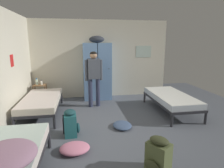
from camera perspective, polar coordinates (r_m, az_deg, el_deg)
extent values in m
plane|color=#565B66|center=(4.36, 0.59, -13.02)|extent=(8.40, 8.40, 0.00)
cube|color=beige|center=(6.60, -3.52, 7.38)|extent=(4.65, 0.06, 2.60)
cube|color=#B7CCBC|center=(6.88, 9.42, 9.53)|extent=(0.55, 0.01, 0.40)
cube|color=red|center=(5.06, -27.71, 6.19)|extent=(0.01, 0.20, 0.28)
cube|color=#6B93C6|center=(6.30, -6.51, 3.66)|extent=(0.44, 0.52, 1.85)
cylinder|color=black|center=(6.02, -5.23, 4.48)|extent=(0.02, 0.03, 0.02)
cube|color=#6B93C6|center=(6.34, -2.35, 3.78)|extent=(0.44, 0.52, 1.85)
cylinder|color=black|center=(6.07, -0.89, 4.60)|extent=(0.02, 0.03, 0.02)
ellipsoid|color=#333842|center=(6.25, -4.58, 13.14)|extent=(0.48, 0.36, 0.22)
cylinder|color=brown|center=(6.37, -22.38, -3.10)|extent=(0.03, 0.03, 0.55)
cylinder|color=brown|center=(6.30, -19.27, -3.02)|extent=(0.03, 0.03, 0.55)
cylinder|color=brown|center=(6.62, -21.88, -2.49)|extent=(0.03, 0.03, 0.55)
cylinder|color=brown|center=(6.56, -18.90, -2.40)|extent=(0.03, 0.03, 0.55)
cube|color=brown|center=(6.48, -20.56, -3.45)|extent=(0.38, 0.30, 0.02)
cube|color=brown|center=(6.39, -20.80, -0.28)|extent=(0.38, 0.30, 0.02)
cylinder|color=#28282D|center=(3.75, -18.27, -15.78)|extent=(0.06, 0.06, 0.28)
cube|color=#28282D|center=(3.00, -29.72, -20.75)|extent=(0.90, 1.90, 0.06)
cube|color=silver|center=(2.95, -29.94, -19.10)|extent=(0.87, 1.84, 0.14)
cube|color=silver|center=(2.91, -30.10, -17.83)|extent=(0.86, 1.82, 0.01)
cylinder|color=#28282D|center=(4.64, -27.33, -10.99)|extent=(0.06, 0.06, 0.28)
cylinder|color=#28282D|center=(4.45, -16.80, -11.06)|extent=(0.06, 0.06, 0.28)
cylinder|color=#28282D|center=(6.31, -22.42, -4.51)|extent=(0.06, 0.06, 0.28)
cylinder|color=#28282D|center=(6.18, -14.79, -4.33)|extent=(0.06, 0.06, 0.28)
cube|color=#28282D|center=(5.32, -20.25, -5.50)|extent=(0.90, 1.90, 0.06)
cube|color=beige|center=(5.29, -20.33, -4.47)|extent=(0.87, 1.84, 0.14)
cube|color=silver|center=(5.27, -20.39, -3.68)|extent=(0.86, 1.82, 0.01)
cylinder|color=#28282D|center=(6.49, 16.73, -3.64)|extent=(0.06, 0.06, 0.28)
cylinder|color=#28282D|center=(6.17, 9.70, -4.11)|extent=(0.06, 0.06, 0.28)
cylinder|color=#28282D|center=(5.00, 26.13, -9.22)|extent=(0.06, 0.06, 0.28)
cylinder|color=#28282D|center=(4.57, 17.40, -10.46)|extent=(0.06, 0.06, 0.28)
cube|color=#28282D|center=(5.47, 17.12, -4.78)|extent=(0.90, 1.90, 0.06)
cube|color=silver|center=(5.44, 17.19, -3.77)|extent=(0.87, 1.84, 0.14)
cube|color=white|center=(5.42, 17.24, -3.01)|extent=(0.86, 1.82, 0.01)
ellipsoid|color=gray|center=(2.64, -29.10, -18.17)|extent=(0.69, 0.71, 0.22)
cylinder|color=#2D334C|center=(5.67, -4.22, -2.49)|extent=(0.12, 0.12, 0.84)
cylinder|color=#2D334C|center=(5.63, -6.45, -2.66)|extent=(0.12, 0.12, 0.84)
cube|color=#474C56|center=(5.51, -5.48, 4.54)|extent=(0.37, 0.25, 0.57)
cylinder|color=#474C56|center=(5.56, -3.29, 4.23)|extent=(0.08, 0.08, 0.59)
cylinder|color=#474C56|center=(5.48, -7.67, 4.01)|extent=(0.08, 0.08, 0.59)
sphere|color=tan|center=(5.47, -5.56, 8.53)|extent=(0.20, 0.20, 0.20)
ellipsoid|color=black|center=(5.47, -5.57, 9.06)|extent=(0.19, 0.19, 0.11)
cylinder|color=silver|center=(6.41, -21.54, 0.55)|extent=(0.07, 0.07, 0.17)
cylinder|color=#2666B2|center=(6.39, -21.61, 1.44)|extent=(0.04, 0.04, 0.03)
cylinder|color=white|center=(6.33, -20.30, 0.34)|extent=(0.06, 0.06, 0.13)
cylinder|color=black|center=(6.31, -20.36, 1.06)|extent=(0.03, 0.03, 0.03)
cube|color=#23666B|center=(4.06, -12.32, -11.81)|extent=(0.26, 0.34, 0.46)
ellipsoid|color=#193D42|center=(4.09, -10.11, -12.74)|extent=(0.10, 0.25, 0.20)
ellipsoid|color=#193D42|center=(3.95, -12.50, -8.23)|extent=(0.24, 0.30, 0.10)
cube|color=black|center=(3.97, -14.28, -12.11)|extent=(0.03, 0.05, 0.32)
cube|color=black|center=(4.13, -14.28, -11.11)|extent=(0.03, 0.05, 0.32)
cube|color=#566038|center=(3.05, 13.66, -20.54)|extent=(0.38, 0.40, 0.46)
ellipsoid|color=#383D23|center=(2.99, 11.93, -23.11)|extent=(0.20, 0.24, 0.20)
ellipsoid|color=#383D23|center=(2.92, 13.94, -16.07)|extent=(0.34, 0.36, 0.10)
cube|color=black|center=(3.18, 13.62, -18.62)|extent=(0.05, 0.05, 0.32)
cube|color=black|center=(3.11, 16.55, -19.60)|extent=(0.05, 0.05, 0.32)
ellipsoid|color=pink|center=(3.56, -11.07, -18.30)|extent=(0.52, 0.45, 0.14)
ellipsoid|color=#42567A|center=(4.39, 3.07, -12.18)|extent=(0.42, 0.50, 0.10)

